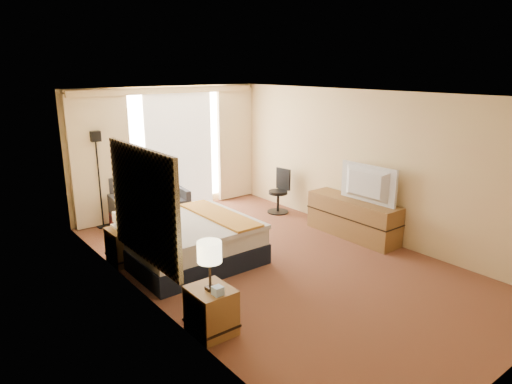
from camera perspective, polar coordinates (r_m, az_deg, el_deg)
floor at (r=7.31m, az=2.43°, el=-8.66°), size 4.20×7.00×0.02m
ceiling at (r=6.69m, az=2.69°, el=12.14°), size 4.20×7.00×0.02m
wall_back at (r=9.75m, az=-11.01°, el=5.20°), size 4.20×0.02×2.60m
wall_left at (r=5.79m, az=-13.45°, el=-1.90°), size 0.02×7.00×2.60m
wall_right at (r=8.37m, az=13.56°, el=3.40°), size 0.02×7.00×2.60m
headboard at (r=5.98m, az=-13.91°, el=-1.56°), size 0.06×1.85×1.50m
nightstand_left at (r=5.44m, az=-5.63°, el=-14.51°), size 0.45×0.52×0.55m
nightstand_right at (r=7.47m, az=-16.11°, el=-6.45°), size 0.45×0.52×0.55m
media_dresser at (r=8.41m, az=12.00°, el=-3.16°), size 0.50×1.80×0.70m
window at (r=9.83m, az=-9.64°, el=5.47°), size 2.30×0.02×2.30m
curtains at (r=9.63m, az=-10.75°, el=5.75°), size 4.12×0.19×2.56m
bed at (r=7.26m, az=-8.38°, el=-6.09°), size 1.90×1.74×0.92m
loveseat at (r=9.28m, az=-13.25°, el=-1.78°), size 1.55×0.95×0.92m
floor_lamp at (r=8.97m, az=-19.22°, el=3.79°), size 0.23×0.23×1.85m
desk_chair at (r=9.59m, az=2.97°, el=-0.14°), size 0.45×0.45×0.92m
lamp_left at (r=5.09m, az=-5.84°, el=-7.58°), size 0.28×0.28×0.58m
lamp_right at (r=7.20m, az=-16.07°, el=-1.09°), size 0.28×0.28×0.59m
tissue_box at (r=5.15m, az=-4.81°, el=-12.20°), size 0.11×0.11×0.10m
telephone at (r=7.28m, az=-15.85°, el=-4.39°), size 0.20×0.16×0.08m
television at (r=8.04m, az=13.36°, el=0.92°), size 0.17×1.14×0.65m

